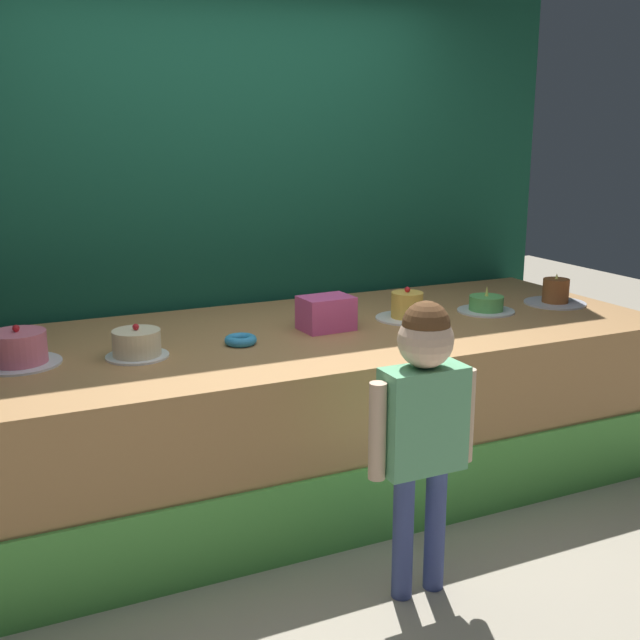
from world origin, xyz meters
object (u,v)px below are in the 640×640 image
(donut, at_px, (241,340))
(cake_far_right, at_px, (555,294))
(cake_center_right, at_px, (407,308))
(child_figure, at_px, (423,410))
(cake_left, at_px, (18,349))
(cake_right, at_px, (486,305))
(cake_center_left, at_px, (137,344))
(pink_box, at_px, (326,313))

(donut, distance_m, cake_far_right, 1.90)
(cake_center_right, height_order, cake_far_right, cake_far_right)
(child_figure, bearing_deg, cake_left, 140.29)
(donut, distance_m, cake_center_right, 0.96)
(cake_right, bearing_deg, cake_left, 179.04)
(cake_center_right, bearing_deg, cake_center_left, -175.91)
(cake_center_left, relative_size, cake_center_right, 0.84)
(cake_center_right, distance_m, cake_right, 0.48)
(cake_right, bearing_deg, cake_far_right, -0.60)
(cake_center_right, bearing_deg, donut, -173.97)
(child_figure, relative_size, cake_center_left, 4.27)
(cake_center_left, xyz_separation_m, cake_far_right, (2.37, 0.06, -0.00))
(cake_center_left, relative_size, cake_right, 0.88)
(cake_far_right, bearing_deg, cake_center_left, -178.65)
(cake_far_right, bearing_deg, pink_box, 178.88)
(child_figure, distance_m, pink_box, 1.08)
(donut, relative_size, cake_center_right, 0.46)
(cake_left, distance_m, cake_center_left, 0.49)
(pink_box, height_order, cake_center_left, pink_box)
(pink_box, bearing_deg, cake_center_right, 2.20)
(cake_center_right, height_order, cake_right, cake_center_right)
(pink_box, relative_size, cake_right, 0.81)
(donut, xyz_separation_m, cake_right, (1.42, 0.06, 0.02))
(cake_far_right, bearing_deg, cake_center_right, 177.22)
(cake_center_left, bearing_deg, cake_far_right, 1.35)
(cake_left, bearing_deg, cake_center_left, -11.98)
(child_figure, distance_m, cake_center_right, 1.24)
(pink_box, bearing_deg, cake_center_left, -174.96)
(pink_box, relative_size, cake_center_left, 0.92)
(cake_right, bearing_deg, cake_center_left, -178.17)
(donut, height_order, cake_center_right, cake_center_right)
(donut, height_order, cake_left, cake_left)
(cake_center_left, xyz_separation_m, cake_center_right, (1.42, 0.10, 0.00))
(cake_center_left, distance_m, cake_center_right, 1.43)
(cake_center_left, bearing_deg, cake_right, 1.83)
(cake_far_right, bearing_deg, cake_left, 179.10)
(child_figure, bearing_deg, cake_right, 44.56)
(cake_center_left, height_order, cake_right, cake_center_left)
(child_figure, bearing_deg, donut, 110.03)
(cake_right, bearing_deg, donut, -177.62)
(cake_center_left, bearing_deg, pink_box, 5.04)
(donut, height_order, cake_far_right, cake_far_right)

